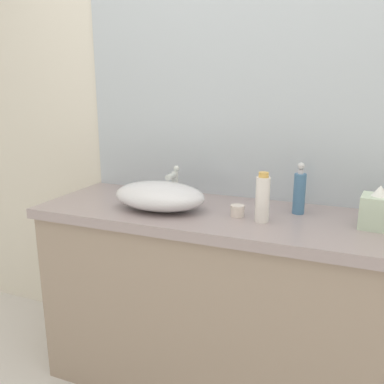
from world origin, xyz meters
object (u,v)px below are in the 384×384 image
Objects in this scene: sink_basin at (160,196)px; candle_jar at (237,211)px; soap_dispenser at (299,192)px; lotion_bottle at (263,198)px; tissue_box at (378,210)px.

candle_jar is (0.34, 0.03, -0.04)m from sink_basin.
soap_dispenser reaches higher than candle_jar.
candle_jar is at bearing -149.53° from soap_dispenser.
soap_dispenser reaches higher than lotion_bottle.
soap_dispenser is (0.57, 0.17, 0.03)m from sink_basin.
sink_basin is 0.87m from tissue_box.
tissue_box is 0.53m from candle_jar.
lotion_bottle reaches higher than tissue_box.
lotion_bottle is 0.43m from tissue_box.
lotion_bottle is at bearing -126.19° from soap_dispenser.
sink_basin is 0.34m from candle_jar.
sink_basin is at bearing -163.77° from soap_dispenser.
soap_dispenser is at bearing 30.47° from candle_jar.
soap_dispenser is 0.31m from tissue_box.
lotion_bottle reaches higher than sink_basin.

